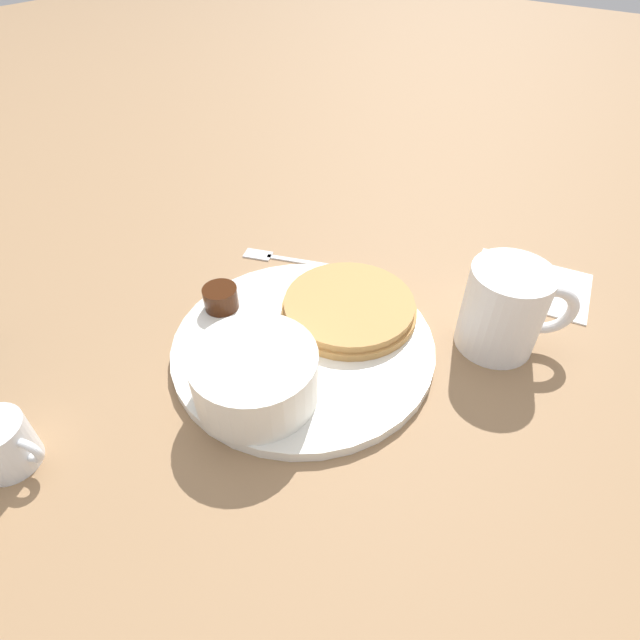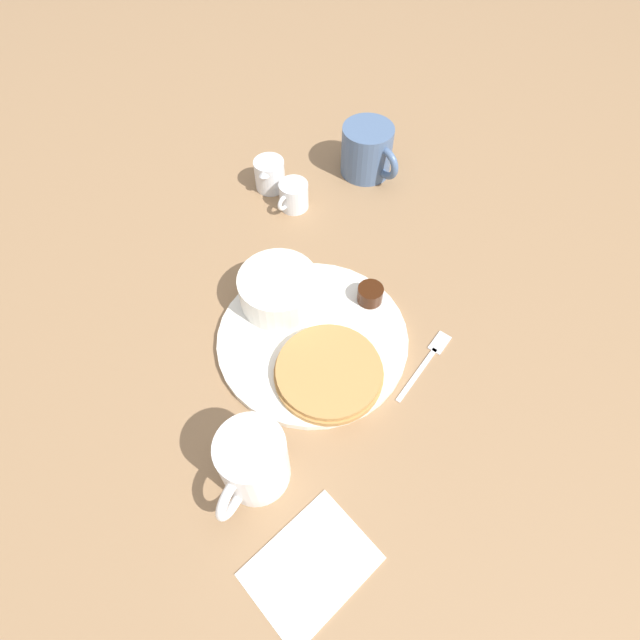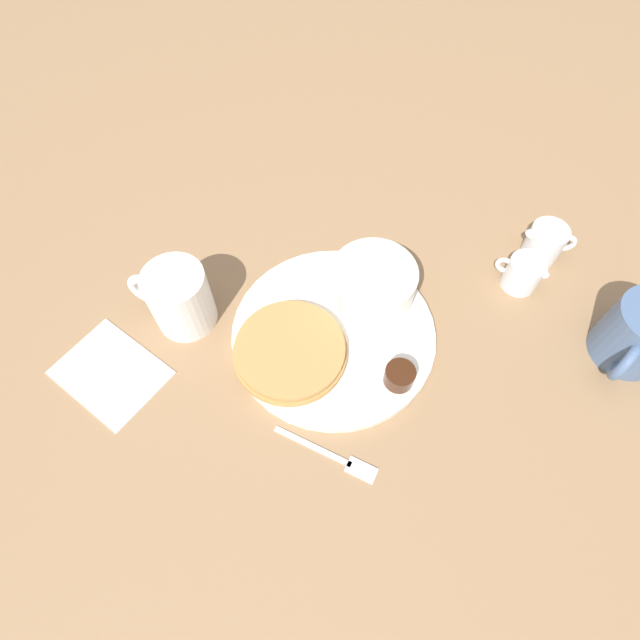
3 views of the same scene
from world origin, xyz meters
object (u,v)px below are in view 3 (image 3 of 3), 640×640
Objects in this scene: fork at (337,458)px; plate at (334,333)px; coffee_mug at (178,298)px; bowl at (373,282)px; creamer_pitcher_far at (545,243)px; second_mug at (639,335)px; creamer_pitcher_near at (523,273)px.

plate is at bearing -41.46° from fork.
coffee_mug is (0.16, 0.13, 0.04)m from plate.
bowl is 0.27m from creamer_pitcher_far.
fork is at bearing 138.54° from plate.
bowl reaches higher than fork.
bowl is at bearing -54.94° from fork.
second_mug is at bearing -137.33° from coffee_mug.
second_mug reaches higher than creamer_pitcher_far.
second_mug is at bearing -175.81° from creamer_pitcher_near.
coffee_mug reaches higher than fork.
second_mug is at bearing -111.57° from fork.
second_mug reaches higher than creamer_pitcher_near.
creamer_pitcher_far is at bearing -115.16° from bowl.
second_mug is (-0.29, -0.19, 0.01)m from bowl.
creamer_pitcher_near is 0.07m from creamer_pitcher_far.
creamer_pitcher_near is 0.37m from fork.
creamer_pitcher_near is at bearing -114.12° from plate.
creamer_pitcher_near is at bearing -88.35° from fork.
bowl is 0.93× the size of second_mug.
creamer_pitcher_near is (-0.12, -0.18, -0.01)m from bowl.
plate is at bearing 96.54° from bowl.
plate is 4.39× the size of creamer_pitcher_far.
coffee_mug is at bearing 54.84° from creamer_pitcher_near.
coffee_mug is (0.15, 0.21, 0.01)m from bowl.
bowl reaches higher than creamer_pitcher_near.
coffee_mug is at bearing 39.70° from plate.
plate is 0.21m from coffee_mug.
fork is (-0.02, 0.44, -0.03)m from creamer_pitcher_far.
creamer_pitcher_far reaches higher than fork.
coffee_mug is 0.53m from creamer_pitcher_far.
plate is at bearing -140.30° from coffee_mug.
creamer_pitcher_far is 0.50× the size of second_mug.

